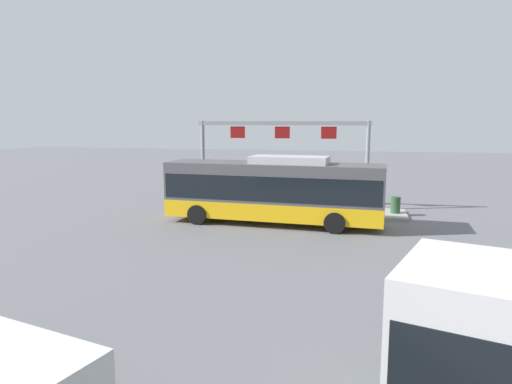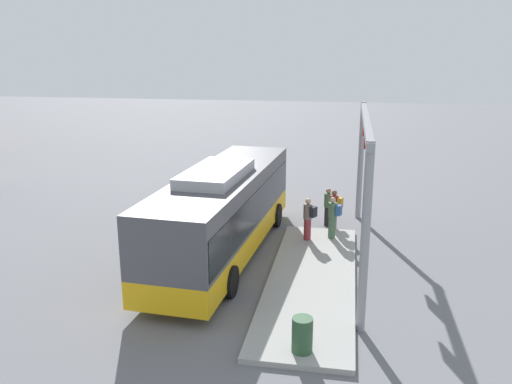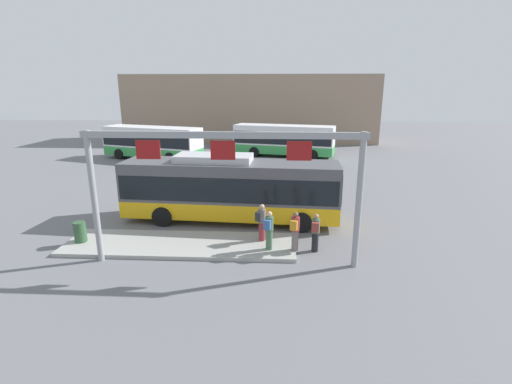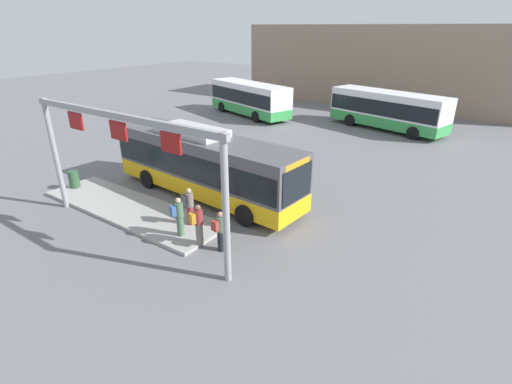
{
  "view_description": "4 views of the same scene",
  "coord_description": "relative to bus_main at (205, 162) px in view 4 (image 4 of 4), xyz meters",
  "views": [
    {
      "loc": [
        -4.12,
        22.63,
        5.16
      ],
      "look_at": [
        1.25,
        -1.63,
        1.35
      ],
      "focal_mm": 32.41,
      "sensor_mm": 36.0,
      "label": 1
    },
    {
      "loc": [
        -17.74,
        -4.39,
        7.37
      ],
      "look_at": [
        3.32,
        -0.59,
        1.54
      ],
      "focal_mm": 36.87,
      "sensor_mm": 36.0,
      "label": 2
    },
    {
      "loc": [
        2.27,
        -18.24,
        6.69
      ],
      "look_at": [
        1.36,
        -0.85,
        1.8
      ],
      "focal_mm": 26.13,
      "sensor_mm": 36.0,
      "label": 3
    },
    {
      "loc": [
        12.4,
        -13.21,
        8.02
      ],
      "look_at": [
        3.58,
        -0.67,
        1.33
      ],
      "focal_mm": 26.69,
      "sensor_mm": 36.0,
      "label": 4
    }
  ],
  "objects": [
    {
      "name": "person_waiting_mid",
      "position": [
        1.71,
        -2.94,
        -0.76
      ],
      "size": [
        0.53,
        0.61,
        1.67
      ],
      "rotation": [
        0.0,
        0.0,
        1.04
      ],
      "color": "maroon",
      "rests_on": "platform_curb"
    },
    {
      "name": "person_waiting_far",
      "position": [
        3.13,
        -3.9,
        -0.76
      ],
      "size": [
        0.46,
        0.59,
        1.67
      ],
      "rotation": [
        0.0,
        0.0,
        1.24
      ],
      "color": "slate",
      "rests_on": "platform_curb"
    },
    {
      "name": "person_boarding",
      "position": [
        2.06,
        -3.88,
        -0.76
      ],
      "size": [
        0.46,
        0.59,
        1.67
      ],
      "rotation": [
        0.0,
        0.0,
        1.25
      ],
      "color": "#476B4C",
      "rests_on": "platform_curb"
    },
    {
      "name": "person_waiting_near",
      "position": [
        3.99,
        -3.63,
        -0.92
      ],
      "size": [
        0.39,
        0.56,
        1.67
      ],
      "rotation": [
        0.0,
        0.0,
        1.42
      ],
      "color": "black",
      "rests_on": "ground"
    },
    {
      "name": "trash_bin",
      "position": [
        -6.22,
        -3.47,
        -1.2
      ],
      "size": [
        0.52,
        0.52,
        0.9
      ],
      "primitive_type": "cylinder",
      "color": "#2D5133",
      "rests_on": "platform_curb"
    },
    {
      "name": "platform_curb",
      "position": [
        -1.83,
        -3.37,
        -1.73
      ],
      "size": [
        10.0,
        2.8,
        0.16
      ],
      "primitive_type": "cube",
      "color": "#9E9E99",
      "rests_on": "ground"
    },
    {
      "name": "bus_main",
      "position": [
        0.0,
        0.0,
        0.0
      ],
      "size": [
        11.06,
        3.24,
        3.46
      ],
      "rotation": [
        0.0,
        0.0,
        -0.07
      ],
      "color": "#EAAD14",
      "rests_on": "ground"
    },
    {
      "name": "bus_background_right",
      "position": [
        -9.53,
        16.84,
        -0.03
      ],
      "size": [
        10.03,
        5.38,
        3.1
      ],
      "rotation": [
        0.0,
        0.0,
        2.83
      ],
      "color": "green",
      "rests_on": "ground"
    },
    {
      "name": "bus_background_left",
      "position": [
        3.11,
        19.04,
        -0.03
      ],
      "size": [
        10.18,
        4.85,
        3.1
      ],
      "rotation": [
        0.0,
        0.0,
        -0.25
      ],
      "color": "green",
      "rests_on": "ground"
    },
    {
      "name": "platform_sign_gantry",
      "position": [
        0.37,
        -4.9,
        2.0
      ],
      "size": [
        10.44,
        0.24,
        5.2
      ],
      "color": "gray",
      "rests_on": "ground"
    },
    {
      "name": "station_building",
      "position": [
        -0.97,
        31.06,
        2.31
      ],
      "size": [
        31.26,
        8.0,
        8.24
      ],
      "primitive_type": "cube",
      "color": "gray",
      "rests_on": "ground"
    },
    {
      "name": "ground_plane",
      "position": [
        0.01,
        -0.0,
        -1.81
      ],
      "size": [
        120.0,
        120.0,
        0.0
      ],
      "primitive_type": "plane",
      "color": "slate"
    }
  ]
}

